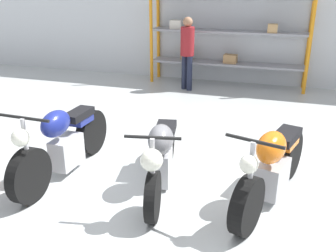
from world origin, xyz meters
name	(u,v)px	position (x,y,z in m)	size (l,w,h in m)	color
ground_plane	(159,188)	(0.00, 0.00, 0.00)	(30.00, 30.00, 0.00)	#B2B7B7
back_wall	(232,9)	(0.00, 5.66, 1.80)	(30.00, 0.08, 3.60)	silver
shelving_rack	(226,29)	(-0.08, 5.30, 1.37)	(3.81, 0.63, 2.57)	orange
motorcycle_blue	(63,143)	(-1.33, -0.01, 0.46)	(0.65, 2.10, 1.05)	black
motorcycle_grey	(162,154)	(0.02, 0.08, 0.44)	(0.68, 2.08, 0.98)	black
motorcycle_orange	(272,167)	(1.35, 0.14, 0.44)	(0.85, 2.04, 1.04)	black
person_browsing	(187,48)	(-0.83, 4.56, 1.00)	(0.44, 0.44, 1.69)	#1E2338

